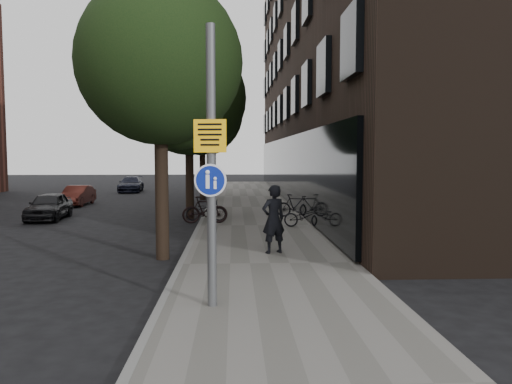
{
  "coord_description": "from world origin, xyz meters",
  "views": [
    {
      "loc": [
        -0.64,
        -9.03,
        2.88
      ],
      "look_at": [
        -0.14,
        2.31,
        2.0
      ],
      "focal_mm": 35.0,
      "sensor_mm": 36.0,
      "label": 1
    }
  ],
  "objects": [
    {
      "name": "ground",
      "position": [
        0.0,
        0.0,
        0.0
      ],
      "size": [
        120.0,
        120.0,
        0.0
      ],
      "primitive_type": "plane",
      "color": "black",
      "rests_on": "ground"
    },
    {
      "name": "pedestrian",
      "position": [
        0.44,
        4.61,
        1.07
      ],
      "size": [
        0.81,
        0.69,
        1.9
      ],
      "primitive_type": "imported",
      "rotation": [
        0.0,
        0.0,
        3.55
      ],
      "color": "black",
      "rests_on": "sidewalk"
    },
    {
      "name": "parked_car_far",
      "position": [
        -8.4,
        28.76,
        0.58
      ],
      "size": [
        1.9,
        4.08,
        1.15
      ],
      "primitive_type": "imported",
      "rotation": [
        0.0,
        0.0,
        0.07
      ],
      "color": "black",
      "rests_on": "ground"
    },
    {
      "name": "parked_car_near",
      "position": [
        -8.74,
        13.02,
        0.59
      ],
      "size": [
        1.61,
        3.56,
        1.19
      ],
      "primitive_type": "imported",
      "rotation": [
        0.0,
        0.0,
        0.06
      ],
      "color": "black",
      "rests_on": "ground"
    },
    {
      "name": "street_tree_mid",
      "position": [
        -2.53,
        13.14,
        5.11
      ],
      "size": [
        5.0,
        5.0,
        7.8
      ],
      "color": "black",
      "rests_on": "ground"
    },
    {
      "name": "curb_edge",
      "position": [
        -2.0,
        10.0,
        0.07
      ],
      "size": [
        0.15,
        60.0,
        0.13
      ],
      "primitive_type": "cube",
      "color": "slate",
      "rests_on": "ground"
    },
    {
      "name": "parked_car_mid",
      "position": [
        -9.38,
        19.04,
        0.55
      ],
      "size": [
        1.21,
        3.34,
        1.1
      ],
      "primitive_type": "imported",
      "rotation": [
        0.0,
        0.0,
        -0.02
      ],
      "color": "#582019",
      "rests_on": "ground"
    },
    {
      "name": "signpost",
      "position": [
        -1.05,
        -0.13,
        2.65
      ],
      "size": [
        0.58,
        0.17,
        5.02
      ],
      "rotation": [
        0.0,
        0.0,
        -0.15
      ],
      "color": "#595B5E",
      "rests_on": "sidewalk"
    },
    {
      "name": "street_tree_far",
      "position": [
        -2.53,
        22.14,
        5.11
      ],
      "size": [
        5.0,
        5.0,
        7.8
      ],
      "color": "black",
      "rests_on": "ground"
    },
    {
      "name": "parked_bike_facade_far",
      "position": [
        2.0,
        12.39,
        0.62
      ],
      "size": [
        1.72,
        0.88,
        1.0
      ],
      "primitive_type": "imported",
      "rotation": [
        0.0,
        0.0,
        1.31
      ],
      "color": "black",
      "rests_on": "sidewalk"
    },
    {
      "name": "street_tree_near",
      "position": [
        -2.53,
        4.64,
        5.11
      ],
      "size": [
        4.4,
        4.4,
        7.5
      ],
      "color": "black",
      "rests_on": "ground"
    },
    {
      "name": "parked_bike_curb_near",
      "position": [
        -1.8,
        11.36,
        0.55
      ],
      "size": [
        1.68,
        0.67,
        0.87
      ],
      "primitive_type": "imported",
      "rotation": [
        0.0,
        0.0,
        1.51
      ],
      "color": "black",
      "rests_on": "sidewalk"
    },
    {
      "name": "parked_bike_facade_near",
      "position": [
        1.99,
        9.41,
        0.53
      ],
      "size": [
        1.64,
        0.96,
        0.82
      ],
      "primitive_type": "imported",
      "rotation": [
        0.0,
        0.0,
        1.28
      ],
      "color": "black",
      "rests_on": "sidewalk"
    },
    {
      "name": "parked_bike_curb_far",
      "position": [
        -1.8,
        10.62,
        0.66
      ],
      "size": [
        1.84,
        0.7,
        1.08
      ],
      "primitive_type": "imported",
      "rotation": [
        0.0,
        0.0,
        1.68
      ],
      "color": "black",
      "rests_on": "sidewalk"
    },
    {
      "name": "building_right_dark_brick",
      "position": [
        8.5,
        22.0,
        9.0
      ],
      "size": [
        12.0,
        40.0,
        18.0
      ],
      "primitive_type": "cube",
      "color": "black",
      "rests_on": "ground"
    },
    {
      "name": "sidewalk",
      "position": [
        0.25,
        10.0,
        0.06
      ],
      "size": [
        4.5,
        60.0,
        0.12
      ],
      "primitive_type": "cube",
      "color": "slate",
      "rests_on": "ground"
    }
  ]
}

